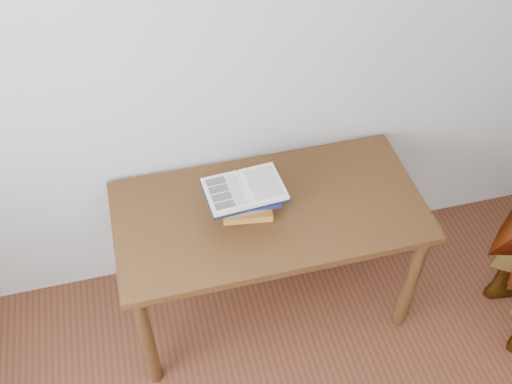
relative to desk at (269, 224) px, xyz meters
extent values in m
cube|color=beige|center=(0.07, 0.37, 0.68)|extent=(3.50, 0.04, 2.60)
cube|color=#4B2E12|center=(0.00, 0.00, 0.08)|extent=(1.34, 0.67, 0.04)
cylinder|color=#4B2E12|center=(-0.61, -0.28, -0.28)|extent=(0.06, 0.06, 0.68)
cylinder|color=#4B2E12|center=(0.61, -0.28, -0.28)|extent=(0.06, 0.06, 0.68)
cylinder|color=#4B2E12|center=(-0.61, 0.28, -0.28)|extent=(0.06, 0.06, 0.68)
cylinder|color=#4B2E12|center=(0.61, 0.28, -0.28)|extent=(0.06, 0.06, 0.68)
cube|color=#B86A29|center=(-0.10, 0.02, 0.12)|extent=(0.23, 0.18, 0.03)
cube|color=olive|center=(-0.10, 0.03, 0.15)|extent=(0.20, 0.15, 0.03)
cube|color=navy|center=(-0.08, 0.03, 0.18)|extent=(0.27, 0.19, 0.03)
cube|color=navy|center=(-0.11, 0.03, 0.20)|extent=(0.23, 0.17, 0.03)
cube|color=black|center=(-0.11, 0.02, 0.22)|extent=(0.34, 0.25, 0.01)
cube|color=beige|center=(-0.19, 0.01, 0.24)|extent=(0.17, 0.23, 0.01)
cube|color=beige|center=(-0.02, 0.02, 0.24)|extent=(0.17, 0.23, 0.01)
cylinder|color=beige|center=(-0.11, 0.02, 0.23)|extent=(0.03, 0.22, 0.01)
cube|color=black|center=(-0.21, 0.08, 0.24)|extent=(0.08, 0.04, 0.00)
cube|color=black|center=(-0.21, 0.03, 0.24)|extent=(0.08, 0.04, 0.00)
cube|color=black|center=(-0.21, -0.01, 0.24)|extent=(0.08, 0.04, 0.00)
cube|color=black|center=(-0.20, -0.06, 0.24)|extent=(0.08, 0.04, 0.00)
cube|color=beige|center=(-0.14, 0.01, 0.24)|extent=(0.05, 0.18, 0.00)
cube|color=beige|center=(-0.02, 0.02, 0.24)|extent=(0.14, 0.19, 0.00)
camera|label=1|loc=(-0.48, -1.65, 2.03)|focal=42.00mm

